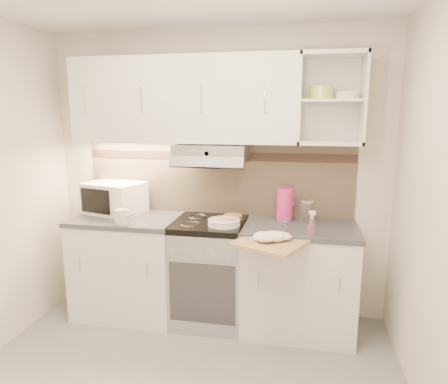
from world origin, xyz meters
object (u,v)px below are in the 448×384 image
Objects in this scene: electric_range at (210,271)px; microwave at (114,198)px; pink_pitcher at (285,204)px; plate_stack at (224,222)px; spray_bottle at (312,225)px; glass_jar at (307,212)px; watering_can at (122,216)px; cutting_board at (270,243)px.

electric_range is 1.57× the size of microwave.
microwave reaches higher than pink_pitcher.
spray_bottle is at bearing -9.67° from plate_stack.
plate_stack is (0.14, -0.10, 0.47)m from electric_range.
microwave is at bearing 168.37° from plate_stack.
plate_stack is (1.06, -0.22, -0.12)m from microwave.
spray_bottle is (0.04, -0.29, -0.02)m from glass_jar.
glass_jar is at bearing -53.31° from pink_pitcher.
spray_bottle is at bearing 4.46° from microwave.
pink_pitcher reaches higher than watering_can.
spray_bottle is at bearing 55.38° from cutting_board.
spray_bottle is at bearing -14.78° from electric_range.
pink_pitcher is (0.61, 0.18, 0.59)m from electric_range.
plate_stack is 0.57× the size of cutting_board.
glass_jar is at bearing 13.82° from microwave.
microwave is 2.09× the size of pink_pitcher.
plate_stack is 1.29× the size of glass_jar.
plate_stack is (0.83, 0.12, -0.04)m from watering_can.
microwave is 2.84× the size of glass_jar.
microwave reaches higher than cutting_board.
spray_bottle is 0.36m from cutting_board.
electric_range is 0.87m from pink_pitcher.
microwave is (-0.92, 0.12, 0.59)m from electric_range.
microwave reaches higher than watering_can.
pink_pitcher is 0.21m from glass_jar.
glass_jar is 0.55m from cutting_board.
microwave reaches higher than spray_bottle.
electric_range is 1.97× the size of cutting_board.
glass_jar is at bearing 5.08° from electric_range.
electric_range is 0.97m from glass_jar.
pink_pitcher is at bearing 99.71° from spray_bottle.
pink_pitcher is 0.46m from spray_bottle.
plate_stack is at bearing 151.01° from spray_bottle.
microwave is 0.42m from watering_can.
glass_jar is 0.44× the size of cutting_board.
cutting_board is at bearing -118.91° from glass_jar.
plate_stack is 0.68m from glass_jar.
microwave is 1.25× the size of cutting_board.
plate_stack is 0.56m from pink_pitcher.
spray_bottle is (0.22, -0.40, -0.06)m from pink_pitcher.
spray_bottle is at bearing -83.04° from glass_jar.
pink_pitcher is (0.47, 0.28, 0.11)m from plate_stack.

